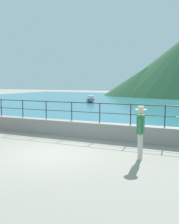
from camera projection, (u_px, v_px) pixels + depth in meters
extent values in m
plane|color=gray|center=(47.00, 154.00, 9.49)|extent=(120.00, 120.00, 0.00)
cube|color=gray|center=(85.00, 129.00, 12.34)|extent=(20.00, 0.56, 0.70)
cylinder|color=#282623|center=(1.00, 108.00, 14.29)|extent=(0.04, 0.04, 0.90)
cylinder|color=#282623|center=(23.00, 109.00, 13.71)|extent=(0.04, 0.04, 0.90)
cylinder|color=#282623|center=(46.00, 110.00, 13.13)|extent=(0.04, 0.04, 0.90)
cylinder|color=#282623|center=(72.00, 111.00, 12.54)|extent=(0.04, 0.04, 0.90)
cylinder|color=#282623|center=(100.00, 113.00, 11.96)|extent=(0.04, 0.04, 0.90)
cylinder|color=#282623|center=(131.00, 114.00, 11.38)|extent=(0.04, 0.04, 0.90)
cylinder|color=#282623|center=(165.00, 116.00, 10.79)|extent=(0.04, 0.04, 0.90)
cylinder|color=#282623|center=(85.00, 103.00, 12.20)|extent=(18.40, 0.04, 0.04)
cylinder|color=#282623|center=(85.00, 112.00, 12.25)|extent=(18.40, 0.03, 0.03)
cube|color=teal|center=(165.00, 102.00, 32.85)|extent=(64.00, 44.32, 0.06)
cone|color=#285633|center=(147.00, 81.00, 47.70)|extent=(15.42, 15.42, 5.10)
cylinder|color=beige|center=(140.00, 146.00, 8.89)|extent=(0.15, 0.15, 0.86)
cylinder|color=beige|center=(140.00, 147.00, 8.72)|extent=(0.15, 0.15, 0.86)
cube|color=#337F4C|center=(141.00, 124.00, 8.72)|extent=(0.26, 0.38, 0.60)
cylinder|color=#337F4C|center=(141.00, 124.00, 8.95)|extent=(0.09, 0.09, 0.52)
cylinder|color=#337F4C|center=(140.00, 127.00, 8.50)|extent=(0.09, 0.09, 0.52)
sphere|color=beige|center=(141.00, 111.00, 8.67)|extent=(0.22, 0.22, 0.22)
cylinder|color=beige|center=(141.00, 110.00, 8.67)|extent=(0.38, 0.38, 0.02)
cylinder|color=beige|center=(141.00, 108.00, 8.66)|extent=(0.20, 0.20, 0.10)
ellipsoid|color=gray|center=(90.00, 100.00, 32.69)|extent=(2.04, 2.41, 0.36)
cube|color=#4D4D51|center=(90.00, 99.00, 32.67)|extent=(1.67, 1.95, 0.06)
cube|color=silver|center=(91.00, 97.00, 32.40)|extent=(0.97, 1.02, 0.40)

